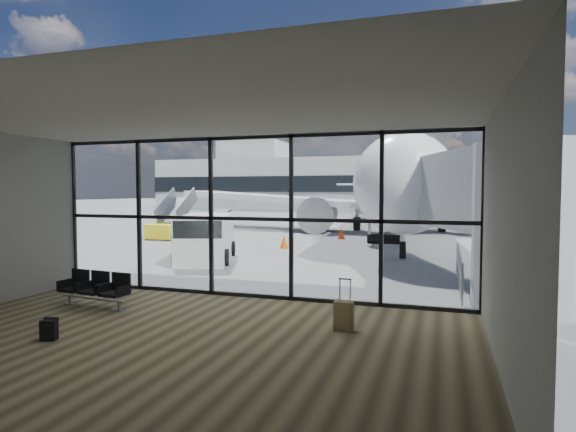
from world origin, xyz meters
The scene contains 21 objects.
ground centered at (0.00, 40.00, 0.00)m, with size 220.00×220.00×0.00m, color slate.
lounge_shell centered at (0.00, -4.80, 2.65)m, with size 12.02×8.01×4.51m.
glass_curtain_wall centered at (0.00, 0.00, 2.25)m, with size 12.10×0.12×4.50m.
jet_bridge centered at (4.90, 7.07, 2.76)m, with size 8.00×16.50×4.33m.
apron_railing centered at (5.60, 3.50, 0.72)m, with size 0.06×5.46×1.11m.
far_terminal centered at (-0.59, 61.97, 4.21)m, with size 80.00×12.20×11.00m.
tree_0 centered at (-45.00, 72.00, 4.63)m, with size 4.95×4.95×7.12m.
tree_1 centered at (-39.00, 72.00, 5.25)m, with size 5.61×5.61×8.07m.
tree_2 centered at (-33.00, 72.00, 5.88)m, with size 6.27×6.27×9.03m.
tree_3 centered at (-27.00, 72.00, 4.63)m, with size 4.95×4.95×7.12m.
tree_4 centered at (-21.00, 72.00, 5.25)m, with size 5.61×5.61×8.07m.
tree_5 centered at (-15.00, 72.00, 5.88)m, with size 6.27×6.27×9.03m.
seating_row centered at (-3.36, -2.21, 0.50)m, with size 2.03×0.76×0.90m.
backpack centered at (-2.32, -4.84, 0.22)m, with size 0.34×0.33×0.45m.
suitcase centered at (3.12, -2.39, 0.33)m, with size 0.41×0.31×1.11m.
airliner centered at (1.83, 24.91, 3.21)m, with size 35.18×40.87×10.54m.
service_van centered at (-4.46, 5.83, 1.00)m, with size 3.33×4.87×1.95m.
belt_loader centered at (-10.47, 18.38, 0.55)m, with size 1.58×3.64×1.64m.
mobile_stairs centered at (-11.34, 14.20, 0.61)m, with size 1.98×3.62×2.53m.
traffic_cone_b centered at (-2.76, 11.25, 0.32)m, with size 0.47×0.47×0.68m.
traffic_cone_c centered at (-0.94, 17.00, 0.32)m, with size 0.47×0.47×0.67m.
Camera 1 is at (5.11, -12.32, 2.98)m, focal length 30.00 mm.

